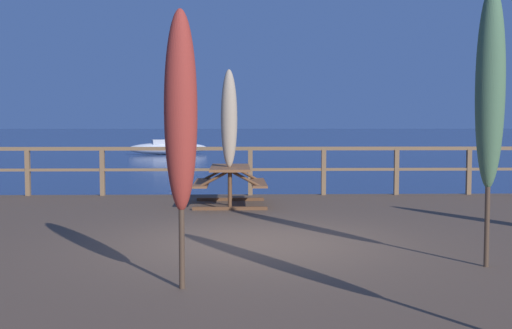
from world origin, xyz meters
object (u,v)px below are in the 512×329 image
Objects in this scene: picnic_table_mid_centre at (230,177)px; sailboat_distant at (168,148)px; patio_umbrella_tall_back_left at (229,119)px; patio_umbrella_tall_mid_right at (181,112)px; patio_umbrella_tall_mid_left at (490,89)px.

picnic_table_mid_centre is 0.23× the size of sailboat_distant.
patio_umbrella_tall_back_left is 0.99× the size of patio_umbrella_tall_mid_right.
patio_umbrella_tall_mid_left reaches higher than patio_umbrella_tall_back_left.
patio_umbrella_tall_mid_left is at bearing -61.48° from picnic_table_mid_centre.
patio_umbrella_tall_mid_left is (3.33, 0.85, 0.28)m from patio_umbrella_tall_mid_right.
picnic_table_mid_centre is 0.67× the size of patio_umbrella_tall_back_left.
patio_umbrella_tall_mid_right is at bearing -93.45° from picnic_table_mid_centre.
picnic_table_mid_centre is at bearing 118.52° from patio_umbrella_tall_mid_left.
patio_umbrella_tall_mid_left is at bearing -61.07° from patio_umbrella_tall_back_left.
patio_umbrella_tall_mid_left is (2.97, -5.37, 0.30)m from patio_umbrella_tall_back_left.
picnic_table_mid_centre is 0.66× the size of patio_umbrella_tall_mid_right.
sailboat_distant is (-5.18, 35.13, -1.87)m from patio_umbrella_tall_back_left.
patio_umbrella_tall_mid_right is 41.67m from sailboat_distant.
patio_umbrella_tall_mid_right reaches higher than patio_umbrella_tall_back_left.
picnic_table_mid_centre is 6.35m from patio_umbrella_tall_mid_left.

